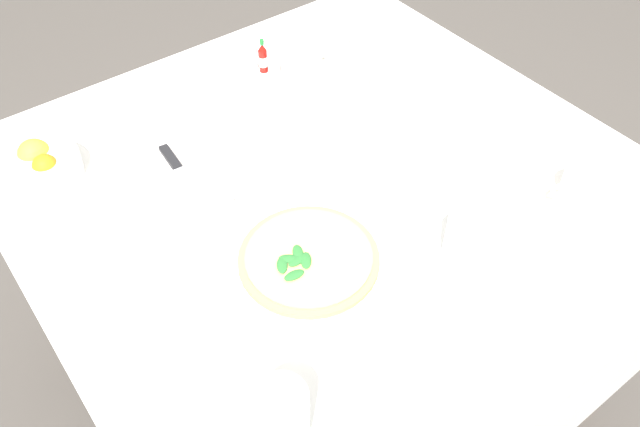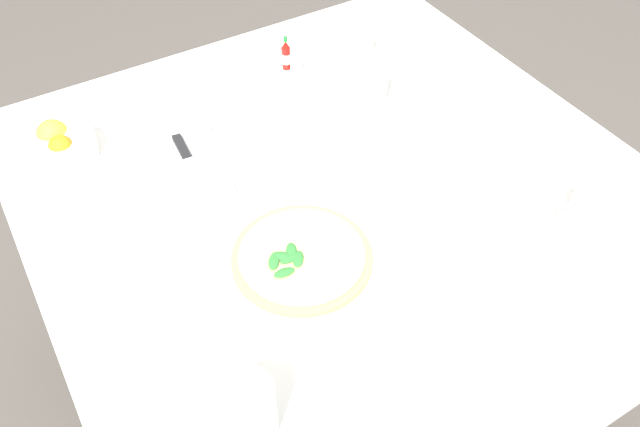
% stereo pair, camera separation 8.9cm
% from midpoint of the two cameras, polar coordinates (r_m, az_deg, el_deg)
% --- Properties ---
extents(ground_plane, '(8.00, 8.00, 0.00)m').
position_cam_midpoint_polar(ground_plane, '(1.85, -0.81, -13.69)').
color(ground_plane, '#4C4742').
extents(dining_table, '(1.14, 1.14, 0.73)m').
position_cam_midpoint_polar(dining_table, '(1.36, -1.07, -1.00)').
color(dining_table, white).
rests_on(dining_table, ground_plane).
extents(pizza_plate, '(0.33, 0.33, 0.02)m').
position_cam_midpoint_polar(pizza_plate, '(1.12, -3.25, -4.46)').
color(pizza_plate, white).
rests_on(pizza_plate, dining_table).
extents(pizza, '(0.24, 0.24, 0.02)m').
position_cam_midpoint_polar(pizza, '(1.11, -3.32, -4.02)').
color(pizza, '#DBAD60').
rests_on(pizza, pizza_plate).
extents(coffee_cup_back_corner, '(0.13, 0.13, 0.06)m').
position_cam_midpoint_polar(coffee_cup_back_corner, '(1.61, -0.54, 14.59)').
color(coffee_cup_back_corner, white).
rests_on(coffee_cup_back_corner, dining_table).
extents(coffee_cup_right_edge, '(0.13, 0.13, 0.07)m').
position_cam_midpoint_polar(coffee_cup_right_edge, '(1.29, 19.94, 2.01)').
color(coffee_cup_right_edge, white).
rests_on(coffee_cup_right_edge, dining_table).
extents(coffee_cup_near_right, '(0.13, 0.13, 0.07)m').
position_cam_midpoint_polar(coffee_cup_near_right, '(1.37, 10.35, 7.41)').
color(coffee_cup_near_right, white).
rests_on(coffee_cup_near_right, dining_table).
extents(water_glass_near_left, '(0.08, 0.08, 0.11)m').
position_cam_midpoint_polar(water_glass_near_left, '(0.92, -6.21, -17.45)').
color(water_glass_near_left, white).
rests_on(water_glass_near_left, dining_table).
extents(water_glass_center_back, '(0.07, 0.07, 0.10)m').
position_cam_midpoint_polar(water_glass_center_back, '(1.45, 1.16, 11.41)').
color(water_glass_center_back, white).
rests_on(water_glass_center_back, dining_table).
extents(water_glass_far_right, '(0.07, 0.07, 0.11)m').
position_cam_midpoint_polar(water_glass_far_right, '(1.11, 10.41, -2.53)').
color(water_glass_far_right, white).
rests_on(water_glass_far_right, dining_table).
extents(napkin_folded, '(0.24, 0.17, 0.02)m').
position_cam_midpoint_polar(napkin_folded, '(1.30, -13.90, 3.01)').
color(napkin_folded, white).
rests_on(napkin_folded, dining_table).
extents(dinner_knife, '(0.20, 0.04, 0.01)m').
position_cam_midpoint_polar(dinner_knife, '(1.29, -13.96, 3.39)').
color(dinner_knife, silver).
rests_on(dinner_knife, napkin_folded).
extents(citrus_bowl, '(0.15, 0.15, 0.07)m').
position_cam_midpoint_polar(citrus_bowl, '(1.39, -24.84, 3.80)').
color(citrus_bowl, white).
rests_on(citrus_bowl, dining_table).
extents(hot_sauce_bottle, '(0.02, 0.02, 0.08)m').
position_cam_midpoint_polar(hot_sauce_bottle, '(1.55, -6.67, 13.22)').
color(hot_sauce_bottle, '#B7140F').
rests_on(hot_sauce_bottle, dining_table).
extents(salt_shaker, '(0.03, 0.03, 0.06)m').
position_cam_midpoint_polar(salt_shaker, '(1.54, -5.75, 12.62)').
color(salt_shaker, white).
rests_on(salt_shaker, dining_table).
extents(pepper_shaker, '(0.03, 0.03, 0.06)m').
position_cam_midpoint_polar(pepper_shaker, '(1.57, -7.52, 13.24)').
color(pepper_shaker, white).
rests_on(pepper_shaker, dining_table).
extents(menu_card, '(0.02, 0.09, 0.06)m').
position_cam_midpoint_polar(menu_card, '(1.61, 7.29, 14.42)').
color(menu_card, white).
rests_on(menu_card, dining_table).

